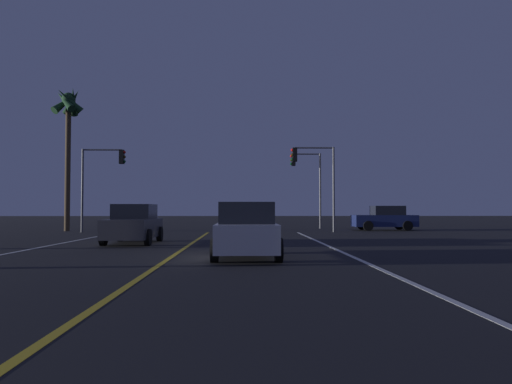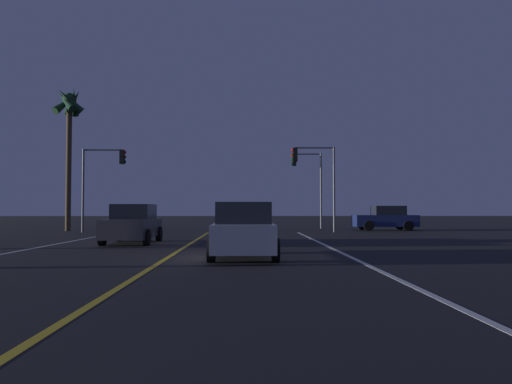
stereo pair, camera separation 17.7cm
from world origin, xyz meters
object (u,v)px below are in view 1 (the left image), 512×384
object	(u,v)px
car_oncoming	(134,224)
traffic_light_near_right	(313,169)
car_crossing_side	(385,218)
traffic_light_far_right	(306,173)
palm_tree_left_far	(69,116)
car_lead_same_lane	(246,231)
traffic_light_near_left	(103,170)

from	to	relation	value
car_oncoming	traffic_light_near_right	xyz separation A→B (m)	(9.26, 9.87, 3.23)
car_crossing_side	traffic_light_far_right	distance (m)	6.81
car_oncoming	palm_tree_left_far	distance (m)	15.45
car_crossing_side	traffic_light_far_right	size ratio (longest dim) A/B	0.75
palm_tree_left_far	car_lead_same_lane	bearing A→B (deg)	-56.36
car_crossing_side	palm_tree_left_far	world-z (taller)	palm_tree_left_far
traffic_light_near_left	traffic_light_far_right	distance (m)	14.80
car_lead_same_lane	palm_tree_left_far	bearing A→B (deg)	33.64
palm_tree_left_far	traffic_light_near_right	bearing A→B (deg)	-6.63
traffic_light_near_left	traffic_light_far_right	xyz separation A→B (m)	(13.74, 5.50, 0.24)
car_crossing_side	car_lead_same_lane	bearing A→B (deg)	62.34
car_lead_same_lane	palm_tree_left_far	xyz separation A→B (m)	(-12.00, 18.04, 7.01)
traffic_light_far_right	car_lead_same_lane	bearing A→B (deg)	77.83
car_crossing_side	palm_tree_left_far	bearing A→B (deg)	1.44
car_lead_same_lane	palm_tree_left_far	size ratio (longest dim) A/B	0.44
traffic_light_near_left	palm_tree_left_far	distance (m)	5.23
car_oncoming	traffic_light_near_left	size ratio (longest dim) A/B	0.81
car_lead_same_lane	car_oncoming	bearing A→B (deg)	37.83
traffic_light_near_right	palm_tree_left_far	size ratio (longest dim) A/B	0.56
car_lead_same_lane	traffic_light_far_right	world-z (taller)	traffic_light_far_right
car_oncoming	car_crossing_side	size ratio (longest dim) A/B	1.00
car_oncoming	traffic_light_far_right	size ratio (longest dim) A/B	0.75
car_lead_same_lane	traffic_light_near_right	world-z (taller)	traffic_light_near_right
traffic_light_near_right	traffic_light_far_right	xyz separation A→B (m)	(0.26, 5.50, 0.12)
car_oncoming	palm_tree_left_far	bearing A→B (deg)	-148.78
traffic_light_near_right	traffic_light_far_right	bearing A→B (deg)	-92.74
car_crossing_side	traffic_light_near_right	xyz separation A→B (m)	(-5.34, -2.46, 3.23)
traffic_light_near_right	traffic_light_far_right	distance (m)	5.51
car_lead_same_lane	traffic_light_near_left	xyz separation A→B (m)	(-9.07, 16.13, 3.12)
traffic_light_near_left	car_oncoming	bearing A→B (deg)	-66.89
traffic_light_near_right	palm_tree_left_far	xyz separation A→B (m)	(-16.40, 1.91, 3.77)
car_lead_same_lane	traffic_light_near_left	size ratio (longest dim) A/B	0.81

